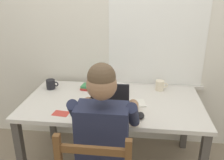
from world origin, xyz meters
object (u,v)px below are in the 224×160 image
coffee_mug_white (160,85)px  book_stack_side (91,87)px  seated_person (104,134)px  landscape_photo_print (61,113)px  laptop (108,106)px  computer_mouse (140,115)px  book_stack_main (117,89)px  coffee_mug_dark (51,84)px  desk (113,108)px

coffee_mug_white → book_stack_side: bearing=-175.0°
seated_person → coffee_mug_white: seated_person is taller
landscape_photo_print → laptop: bearing=18.0°
computer_mouse → book_stack_main: book_stack_main is taller
computer_mouse → book_stack_side: size_ratio=0.51×
laptop → coffee_mug_dark: laptop is taller
coffee_mug_white → landscape_photo_print: size_ratio=0.94×
seated_person → computer_mouse: size_ratio=12.44×
seated_person → laptop: size_ratio=3.77×
computer_mouse → landscape_photo_print: 0.64m
desk → seated_person: 0.50m
coffee_mug_white → book_stack_side: coffee_mug_white is taller
coffee_mug_dark → book_stack_main: coffee_mug_dark is taller
computer_mouse → coffee_mug_white: bearing=71.6°
computer_mouse → book_stack_side: (-0.50, 0.50, 0.00)m
book_stack_main → computer_mouse: bearing=-62.9°
book_stack_main → book_stack_side: bearing=170.6°
seated_person → computer_mouse: 0.34m
seated_person → coffee_mug_dark: bearing=132.7°
seated_person → coffee_mug_dark: size_ratio=9.94×
coffee_mug_dark → laptop: bearing=-32.7°
computer_mouse → book_stack_main: size_ratio=0.53×
landscape_photo_print → seated_person: bearing=-22.6°
coffee_mug_white → book_stack_main: size_ratio=0.65×
seated_person → landscape_photo_print: size_ratio=9.57×
book_stack_side → landscape_photo_print: bearing=-105.2°
desk → book_stack_main: (0.01, 0.19, 0.12)m
computer_mouse → landscape_photo_print: computer_mouse is taller
desk → seated_person: seated_person is taller
coffee_mug_white → book_stack_main: coffee_mug_white is taller
computer_mouse → coffee_mug_white: size_ratio=0.82×
laptop → coffee_mug_white: laptop is taller
laptop → coffee_mug_dark: (-0.63, 0.41, -0.00)m
coffee_mug_white → landscape_photo_print: bearing=-145.1°
coffee_mug_white → coffee_mug_dark: (-1.08, -0.09, -0.00)m
book_stack_main → desk: bearing=-94.4°
coffee_mug_dark → computer_mouse: bearing=-27.6°
coffee_mug_white → book_stack_main: bearing=-166.1°
desk → book_stack_main: 0.22m
laptop → coffee_mug_dark: bearing=147.3°
coffee_mug_white → coffee_mug_dark: size_ratio=0.97×
seated_person → book_stack_side: size_ratio=6.33×
coffee_mug_dark → book_stack_main: 0.66m
coffee_mug_dark → coffee_mug_white: bearing=4.9°
coffee_mug_white → coffee_mug_dark: coffee_mug_white is taller
coffee_mug_dark → landscape_photo_print: 0.55m
book_stack_side → landscape_photo_print: book_stack_side is taller
seated_person → laptop: bearing=92.1°
seated_person → coffee_mug_dark: seated_person is taller
desk → computer_mouse: bearing=-47.0°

